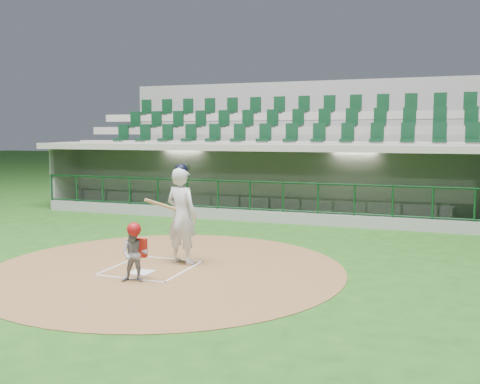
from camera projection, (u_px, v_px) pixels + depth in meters
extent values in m
plane|color=#1D4D16|center=(158.00, 265.00, 11.12)|extent=(120.00, 120.00, 0.00)
cylinder|color=brown|center=(167.00, 268.00, 10.83)|extent=(7.20, 7.20, 0.01)
cube|color=silver|center=(141.00, 272.00, 10.46)|extent=(0.43, 0.43, 0.02)
cube|color=white|center=(119.00, 265.00, 11.09)|extent=(0.05, 1.80, 0.01)
cube|color=white|center=(185.00, 271.00, 10.58)|extent=(0.05, 1.80, 0.01)
cube|color=silver|center=(170.00, 259.00, 11.63)|extent=(1.55, 0.05, 0.01)
cube|color=silver|center=(129.00, 278.00, 10.04)|extent=(1.55, 0.05, 0.01)
cube|color=slate|center=(264.00, 230.00, 18.20)|extent=(15.00, 3.00, 0.10)
cube|color=slate|center=(277.00, 185.00, 19.54)|extent=(15.00, 0.20, 2.70)
cube|color=#BAB4A5|center=(277.00, 179.00, 19.40)|extent=(13.50, 0.04, 0.90)
cube|color=slate|center=(78.00, 183.00, 20.56)|extent=(0.20, 3.00, 2.70)
cube|color=gray|center=(262.00, 147.00, 17.65)|extent=(15.40, 3.50, 0.20)
cube|color=gray|center=(250.00, 217.00, 16.67)|extent=(15.00, 0.15, 0.40)
cube|color=black|center=(250.00, 166.00, 16.50)|extent=(15.00, 0.01, 0.95)
cube|color=brown|center=(273.00, 218.00, 19.15)|extent=(12.75, 0.40, 0.45)
cube|color=white|center=(184.00, 149.00, 18.91)|extent=(1.30, 0.35, 0.04)
cube|color=white|center=(355.00, 151.00, 16.89)|extent=(1.30, 0.35, 0.04)
imported|color=#A71213|center=(165.00, 198.00, 20.06)|extent=(1.10, 0.66, 1.66)
imported|color=#B51322|center=(234.00, 198.00, 19.24)|extent=(1.16, 0.76, 1.84)
imported|color=maroon|center=(343.00, 206.00, 17.93)|extent=(0.87, 0.65, 1.61)
imported|color=#B51613|center=(392.00, 210.00, 17.38)|extent=(1.48, 0.99, 1.53)
cube|color=slate|center=(289.00, 174.00, 21.05)|extent=(17.00, 6.50, 2.50)
cube|color=#ADA59C|center=(279.00, 145.00, 19.52)|extent=(16.60, 0.95, 0.30)
cube|color=gray|center=(286.00, 130.00, 20.35)|extent=(16.60, 0.95, 0.30)
cube|color=#9E988E|center=(292.00, 117.00, 21.18)|extent=(16.60, 0.95, 0.30)
cube|color=slate|center=(308.00, 138.00, 24.04)|extent=(17.00, 0.25, 5.05)
imported|color=silver|center=(182.00, 216.00, 11.12)|extent=(0.83, 0.65, 2.02)
sphere|color=black|center=(181.00, 170.00, 11.02)|extent=(0.28, 0.28, 0.28)
cylinder|color=tan|center=(165.00, 206.00, 10.95)|extent=(0.58, 0.79, 0.39)
imported|color=gray|center=(135.00, 254.00, 9.79)|extent=(0.58, 0.51, 1.03)
sphere|color=maroon|center=(134.00, 229.00, 9.74)|extent=(0.26, 0.26, 0.26)
cube|color=#B01D12|center=(139.00, 248.00, 9.92)|extent=(0.32, 0.10, 0.35)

